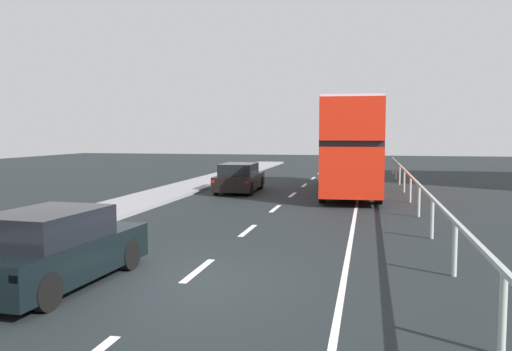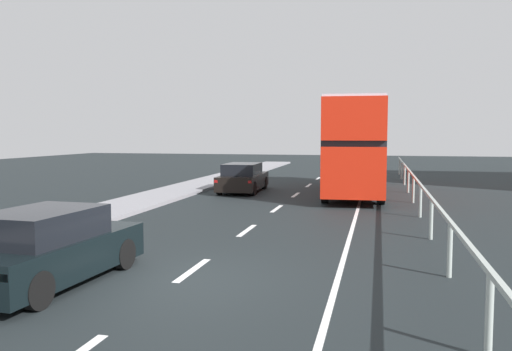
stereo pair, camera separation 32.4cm
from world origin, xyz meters
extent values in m
cube|color=black|center=(0.00, 0.00, -0.05)|extent=(74.78, 120.00, 0.10)
cube|color=silver|center=(0.00, 0.71, 0.00)|extent=(0.16, 1.91, 0.01)
cube|color=silver|center=(0.00, 5.30, 0.00)|extent=(0.16, 1.91, 0.01)
cube|color=silver|center=(0.00, 9.88, 0.00)|extent=(0.16, 1.91, 0.01)
cube|color=silver|center=(0.00, 14.47, 0.00)|extent=(0.16, 1.91, 0.01)
cube|color=silver|center=(0.00, 19.05, 0.00)|extent=(0.16, 1.91, 0.01)
cube|color=silver|center=(0.00, 23.64, 0.00)|extent=(0.16, 1.91, 0.01)
cube|color=silver|center=(0.00, 28.22, 0.00)|extent=(0.16, 1.91, 0.01)
cube|color=silver|center=(3.00, 9.00, 0.00)|extent=(0.12, 46.00, 0.01)
cube|color=#A9B4AD|center=(5.14, 9.00, 1.10)|extent=(0.08, 42.00, 0.08)
cylinder|color=#A9B4AD|center=(5.14, -2.45, 0.55)|extent=(0.10, 0.10, 1.10)
cylinder|color=#A9B4AD|center=(5.14, 1.36, 0.55)|extent=(0.10, 0.10, 1.10)
cylinder|color=#A9B4AD|center=(5.14, 5.18, 0.55)|extent=(0.10, 0.10, 1.10)
cylinder|color=#A9B4AD|center=(5.14, 9.00, 0.55)|extent=(0.10, 0.10, 1.10)
cylinder|color=#A9B4AD|center=(5.14, 12.82, 0.55)|extent=(0.10, 0.10, 1.10)
cylinder|color=#A9B4AD|center=(5.14, 16.64, 0.55)|extent=(0.10, 0.10, 1.10)
cylinder|color=#A9B4AD|center=(5.14, 20.45, 0.55)|extent=(0.10, 0.10, 1.10)
cylinder|color=#A9B4AD|center=(5.14, 24.27, 0.55)|extent=(0.10, 0.10, 1.10)
cylinder|color=#A9B4AD|center=(5.14, 28.09, 0.55)|extent=(0.10, 0.10, 1.10)
cube|color=red|center=(2.56, 15.79, 1.35)|extent=(2.93, 10.88, 1.99)
cube|color=black|center=(2.56, 15.79, 2.46)|extent=(2.93, 10.45, 0.24)
cube|color=red|center=(2.56, 15.79, 3.41)|extent=(2.93, 10.88, 1.65)
cube|color=silver|center=(2.56, 15.79, 4.28)|extent=(2.87, 10.66, 0.10)
cube|color=black|center=(2.32, 21.15, 1.45)|extent=(2.20, 0.14, 1.39)
cube|color=yellow|center=(2.32, 21.15, 3.82)|extent=(1.46, 0.11, 0.28)
cylinder|color=black|center=(1.26, 19.72, 0.50)|extent=(0.33, 1.01, 1.00)
cylinder|color=black|center=(3.50, 19.82, 0.50)|extent=(0.33, 1.01, 1.00)
cylinder|color=black|center=(1.61, 11.95, 0.50)|extent=(0.33, 1.01, 1.00)
cylinder|color=black|center=(3.85, 12.05, 0.50)|extent=(0.33, 1.01, 1.00)
cube|color=black|center=(-2.29, -0.82, 0.53)|extent=(1.95, 4.14, 0.70)
cube|color=black|center=(-2.30, -1.02, 1.16)|extent=(1.64, 2.31, 0.56)
cube|color=red|center=(-1.63, -2.85, 0.71)|extent=(0.16, 0.07, 0.12)
cylinder|color=black|center=(-3.00, 0.55, 0.32)|extent=(0.23, 0.65, 0.64)
cylinder|color=black|center=(-1.43, 0.46, 0.32)|extent=(0.23, 0.65, 0.64)
cylinder|color=black|center=(-1.58, -2.19, 0.32)|extent=(0.23, 0.65, 0.64)
cube|color=black|center=(-2.71, 15.20, 0.52)|extent=(1.92, 4.38, 0.68)
cube|color=black|center=(-2.70, 14.98, 1.13)|extent=(1.63, 2.43, 0.54)
cube|color=red|center=(-3.41, 13.04, 0.69)|extent=(0.16, 0.07, 0.12)
cube|color=red|center=(-1.85, 13.10, 0.69)|extent=(0.16, 0.07, 0.12)
cylinder|color=black|center=(-3.56, 16.63, 0.32)|extent=(0.22, 0.65, 0.64)
cylinder|color=black|center=(-1.96, 16.69, 0.32)|extent=(0.22, 0.65, 0.64)
cylinder|color=black|center=(-3.45, 13.71, 0.32)|extent=(0.22, 0.65, 0.64)
cylinder|color=black|center=(-1.85, 13.77, 0.32)|extent=(0.22, 0.65, 0.64)
camera|label=1|loc=(3.43, -9.46, 2.84)|focal=36.66mm
camera|label=2|loc=(3.75, -9.39, 2.84)|focal=36.66mm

